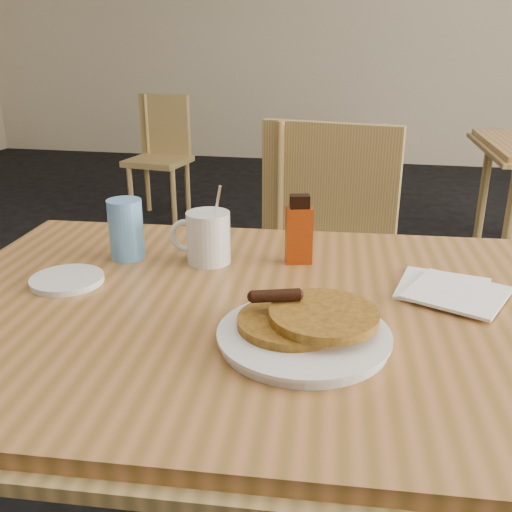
{
  "coord_description": "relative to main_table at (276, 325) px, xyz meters",
  "views": [
    {
      "loc": [
        0.16,
        -0.96,
        1.19
      ],
      "look_at": [
        -0.04,
        0.03,
        0.81
      ],
      "focal_mm": 40.0,
      "sensor_mm": 36.0,
      "label": 1
    }
  ],
  "objects": [
    {
      "name": "chair_main_far",
      "position": [
        0.03,
        0.74,
        -0.14
      ],
      "size": [
        0.51,
        0.51,
        0.96
      ],
      "rotation": [
        0.0,
        0.0,
        -0.19
      ],
      "color": "tan",
      "rests_on": "floor"
    },
    {
      "name": "coffee_mug",
      "position": [
        -0.18,
        0.18,
        0.1
      ],
      "size": [
        0.13,
        0.09,
        0.17
      ],
      "rotation": [
        0.0,
        0.0,
        0.34
      ],
      "color": "white",
      "rests_on": "main_table"
    },
    {
      "name": "main_table",
      "position": [
        0.0,
        0.0,
        0.0
      ],
      "size": [
        1.37,
        0.98,
        0.75
      ],
      "rotation": [
        0.0,
        0.0,
        0.07
      ],
      "color": "#AA6C3C",
      "rests_on": "floor"
    },
    {
      "name": "wall_back",
      "position": [
        -0.01,
        5.05,
        0.69
      ],
      "size": [
        8.0,
        0.0,
        8.0
      ],
      "primitive_type": "plane",
      "rotation": [
        1.57,
        0.0,
        0.0
      ],
      "color": "beige",
      "rests_on": "ground"
    },
    {
      "name": "blue_tumbler",
      "position": [
        -0.35,
        0.17,
        0.1
      ],
      "size": [
        0.09,
        0.09,
        0.13
      ],
      "primitive_type": "cylinder",
      "rotation": [
        0.0,
        0.0,
        0.33
      ],
      "color": "#5FA1E0",
      "rests_on": "main_table"
    },
    {
      "name": "side_saucer",
      "position": [
        -0.41,
        0.02,
        0.05
      ],
      "size": [
        0.17,
        0.17,
        0.01
      ],
      "primitive_type": "cylinder",
      "rotation": [
        0.0,
        0.0,
        0.26
      ],
      "color": "white",
      "rests_on": "main_table"
    },
    {
      "name": "syrup_bottle",
      "position": [
        0.01,
        0.21,
        0.11
      ],
      "size": [
        0.06,
        0.05,
        0.15
      ],
      "rotation": [
        0.0,
        0.0,
        0.24
      ],
      "color": "maroon",
      "rests_on": "main_table"
    },
    {
      "name": "napkin_stack",
      "position": [
        0.31,
        0.11,
        0.05
      ],
      "size": [
        0.22,
        0.23,
        0.01
      ],
      "rotation": [
        0.0,
        0.0,
        -0.22
      ],
      "color": "white",
      "rests_on": "main_table"
    },
    {
      "name": "pancake_plate",
      "position": [
        0.06,
        -0.12,
        0.06
      ],
      "size": [
        0.27,
        0.27,
        0.07
      ],
      "rotation": [
        0.0,
        0.0,
        -0.12
      ],
      "color": "white",
      "rests_on": "main_table"
    },
    {
      "name": "chair_wall_extra",
      "position": [
        -1.28,
        2.87,
        -0.21
      ],
      "size": [
        0.43,
        0.43,
        0.84
      ],
      "rotation": [
        0.0,
        0.0,
        -0.15
      ],
      "color": "tan",
      "rests_on": "floor"
    }
  ]
}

